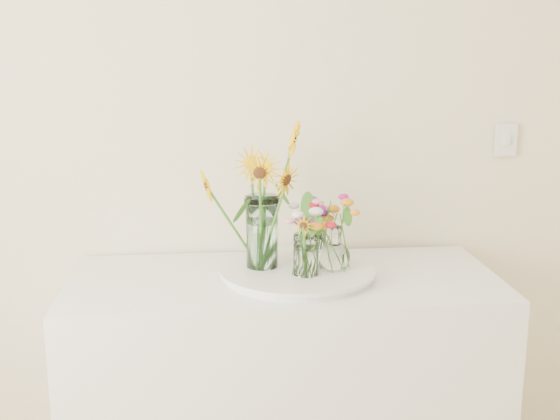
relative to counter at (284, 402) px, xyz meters
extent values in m
cube|color=white|center=(0.00, 0.00, 0.00)|extent=(1.40, 0.60, 0.90)
cylinder|color=white|center=(0.04, 0.00, 0.46)|extent=(0.49, 0.49, 0.02)
cylinder|color=#C8FBF0|center=(-0.07, 0.03, 0.60)|extent=(0.13, 0.13, 0.24)
cylinder|color=white|center=(0.06, -0.07, 0.54)|extent=(0.11, 0.11, 0.14)
cylinder|color=white|center=(0.11, 0.08, 0.54)|extent=(0.09, 0.09, 0.13)
camera|label=1|loc=(-0.22, -2.17, 1.19)|focal=45.00mm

